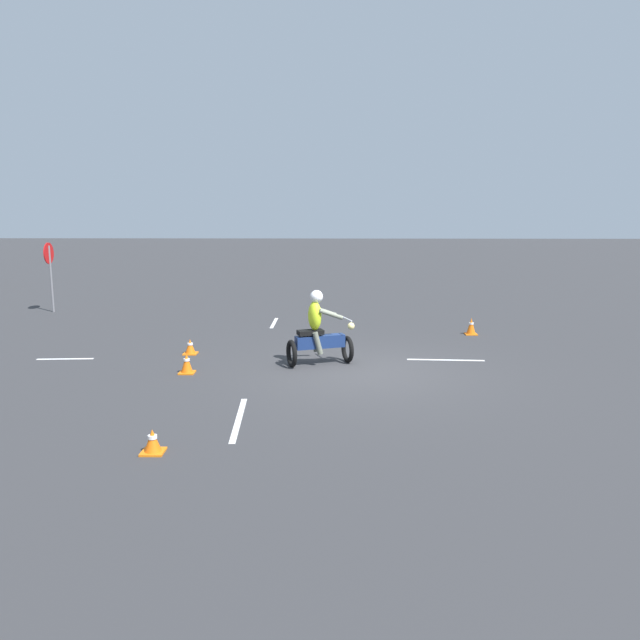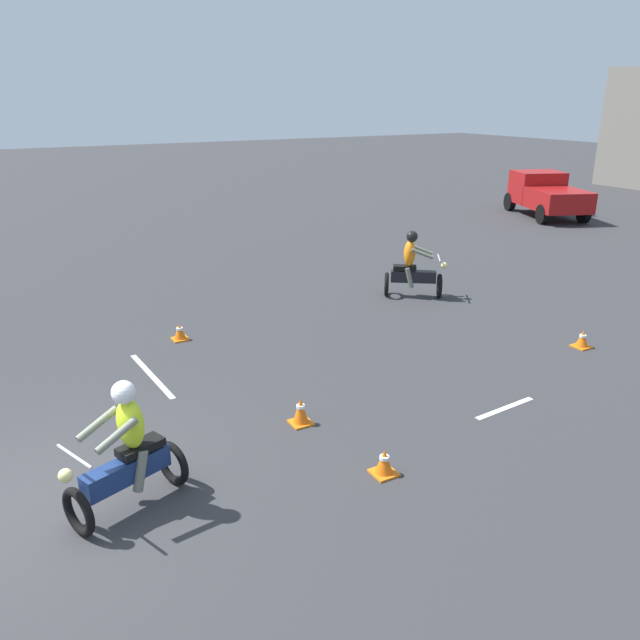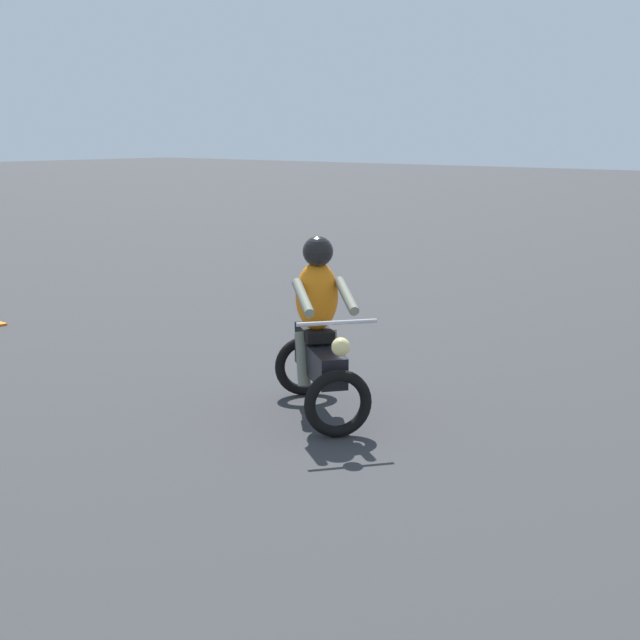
% 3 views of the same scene
% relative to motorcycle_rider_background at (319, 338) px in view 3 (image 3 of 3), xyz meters
% --- Properties ---
extents(motorcycle_rider_background, '(1.30, 1.49, 1.66)m').
position_rel_motorcycle_rider_background_xyz_m(motorcycle_rider_background, '(0.00, 0.00, 0.00)').
color(motorcycle_rider_background, black).
rests_on(motorcycle_rider_background, ground).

